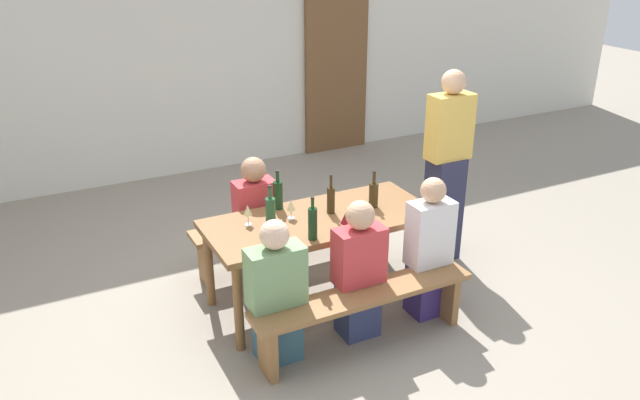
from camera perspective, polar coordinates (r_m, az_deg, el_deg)
ground_plane at (r=5.38m, az=0.00°, el=-8.82°), size 24.00×24.00×0.00m
back_wall at (r=7.92m, az=-11.86°, el=13.75°), size 14.00×0.20×3.20m
wooden_door at (r=8.61m, az=1.47°, el=11.26°), size 0.90×0.06×2.10m
tasting_table at (r=5.06m, az=0.00°, el=-2.44°), size 1.81×0.80×0.75m
bench_near at (r=4.68m, az=3.94°, el=-9.29°), size 1.71×0.30×0.45m
bench_far at (r=5.76m, az=-3.16°, el=-2.56°), size 1.71×0.30×0.45m
wine_bottle_0 at (r=4.83m, az=-4.45°, el=-1.03°), size 0.08×0.08×0.34m
wine_bottle_1 at (r=5.05m, az=0.98°, el=0.07°), size 0.06×0.06×0.32m
wine_bottle_2 at (r=4.63m, az=-0.66°, el=-2.06°), size 0.07×0.07×0.33m
wine_bottle_3 at (r=5.14m, az=-3.78°, el=0.51°), size 0.08×0.08×0.33m
wine_bottle_4 at (r=5.18m, az=4.81°, el=0.53°), size 0.08×0.08×0.31m
wine_glass_0 at (r=4.88m, az=-6.47°, el=-0.99°), size 0.06×0.06×0.17m
wine_glass_1 at (r=4.80m, az=3.88°, el=-1.50°), size 0.07×0.07×0.15m
wine_glass_2 at (r=4.96m, az=-2.61°, el=-0.48°), size 0.07×0.07×0.16m
wine_glass_3 at (r=4.73m, az=2.31°, el=-1.66°), size 0.08×0.08×0.17m
seated_guest_near_0 at (r=4.47m, az=-3.92°, el=-8.53°), size 0.40×0.24×1.09m
seated_guest_near_1 at (r=4.71m, az=3.48°, el=-6.50°), size 0.37×0.24×1.09m
seated_guest_near_2 at (r=5.01m, az=9.69°, el=-4.50°), size 0.34×0.24×1.16m
seated_guest_far_0 at (r=5.44m, az=-5.78°, el=-2.00°), size 0.34×0.24×1.13m
standing_host at (r=5.77m, az=11.21°, el=2.59°), size 0.39×0.24×1.76m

